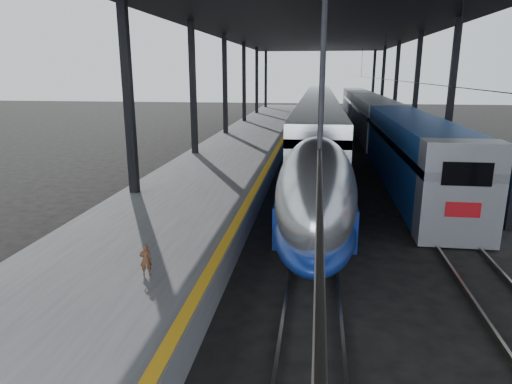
# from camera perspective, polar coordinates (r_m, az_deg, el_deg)

# --- Properties ---
(ground) EXTENTS (160.00, 160.00, 0.00)m
(ground) POSITION_cam_1_polar(r_m,az_deg,el_deg) (14.71, -0.73, -9.48)
(ground) COLOR black
(ground) RESTS_ON ground
(platform) EXTENTS (6.00, 80.00, 1.00)m
(platform) POSITION_cam_1_polar(r_m,az_deg,el_deg) (34.17, -1.64, 5.43)
(platform) COLOR #4C4C4F
(platform) RESTS_ON ground
(yellow_strip) EXTENTS (0.30, 80.00, 0.01)m
(yellow_strip) POSITION_cam_1_polar(r_m,az_deg,el_deg) (33.75, 3.07, 6.17)
(yellow_strip) COLOR gold
(yellow_strip) RESTS_ON platform
(rails) EXTENTS (6.52, 80.00, 0.16)m
(rails) POSITION_cam_1_polar(r_m,az_deg,el_deg) (33.89, 11.87, 4.32)
(rails) COLOR slate
(rails) RESTS_ON ground
(canopy) EXTENTS (18.00, 75.00, 9.47)m
(canopy) POSITION_cam_1_polar(r_m,az_deg,el_deg) (33.41, 8.01, 19.91)
(canopy) COLOR black
(canopy) RESTS_ON ground
(tgv_train) EXTENTS (2.82, 65.20, 4.04)m
(tgv_train) POSITION_cam_1_polar(r_m,az_deg,el_deg) (42.88, 7.78, 9.08)
(tgv_train) COLOR silver
(tgv_train) RESTS_ON ground
(second_train) EXTENTS (2.74, 56.05, 3.77)m
(second_train) POSITION_cam_1_polar(r_m,az_deg,el_deg) (43.51, 14.46, 8.86)
(second_train) COLOR #164390
(second_train) RESTS_ON ground
(child) EXTENTS (0.35, 0.28, 0.83)m
(child) POSITION_cam_1_polar(r_m,az_deg,el_deg) (12.06, -13.62, -8.23)
(child) COLOR #4F2C1A
(child) RESTS_ON platform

